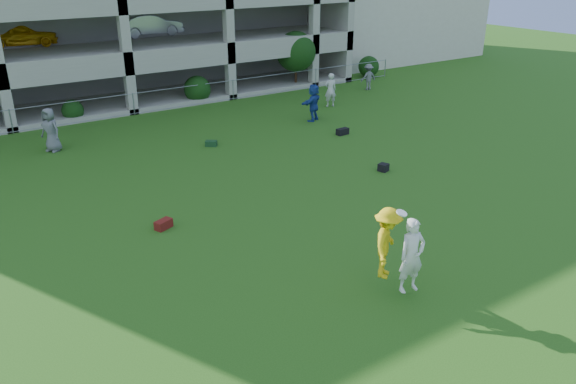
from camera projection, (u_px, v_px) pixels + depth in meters
ground at (374, 267)px, 15.46m from camera, size 100.00×100.00×0.00m
bystander_c at (51, 130)px, 24.17m from camera, size 1.02×1.11×1.91m
bystander_d at (313, 103)px, 28.61m from camera, size 1.81×1.31×1.89m
bystander_e at (330, 90)px, 31.26m from camera, size 0.78×0.62×1.88m
bystander_f at (368, 77)px, 35.18m from camera, size 1.10×0.70×1.61m
bag_red_a at (164, 224)px, 17.60m from camera, size 0.62×0.49×0.28m
crate_d at (383, 167)px, 22.22m from camera, size 0.44×0.44×0.30m
bag_black_e at (342, 132)px, 26.67m from camera, size 0.61×0.33×0.30m
bag_green_g at (211, 143)px, 25.10m from camera, size 0.58×0.55×0.25m
frisbee_contest at (394, 247)px, 13.84m from camera, size 1.38×1.52×2.24m
fence at (134, 104)px, 29.73m from camera, size 36.06×0.06×1.20m
shrub_row at (205, 75)px, 32.26m from camera, size 34.38×2.52×3.50m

